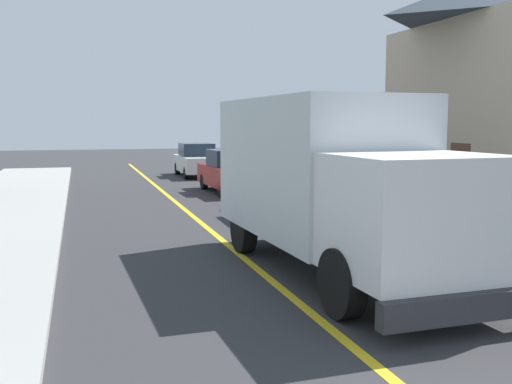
{
  "coord_description": "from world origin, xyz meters",
  "views": [
    {
      "loc": [
        -3.15,
        -1.97,
        2.75
      ],
      "look_at": [
        0.12,
        9.04,
        1.4
      ],
      "focal_mm": 41.97,
      "sensor_mm": 36.0,
      "label": 1
    }
  ],
  "objects": [
    {
      "name": "centre_line_yellow",
      "position": [
        0.0,
        10.0,
        0.0
      ],
      "size": [
        0.16,
        56.0,
        0.01
      ],
      "primitive_type": "cube",
      "color": "gold",
      "rests_on": "ground"
    },
    {
      "name": "box_truck",
      "position": [
        1.27,
        8.12,
        1.77
      ],
      "size": [
        2.69,
        7.27,
        3.2
      ],
      "color": "silver",
      "rests_on": "ground"
    },
    {
      "name": "parked_car_near",
      "position": [
        2.6,
        14.17,
        0.79
      ],
      "size": [
        1.92,
        4.45,
        1.67
      ],
      "color": "#2D4793",
      "rests_on": "ground"
    },
    {
      "name": "parked_car_mid",
      "position": [
        2.57,
        20.64,
        0.79
      ],
      "size": [
        1.92,
        4.45,
        1.67
      ],
      "color": "maroon",
      "rests_on": "ground"
    },
    {
      "name": "parked_car_far",
      "position": [
        2.6,
        27.93,
        0.79
      ],
      "size": [
        1.82,
        4.41,
        1.67
      ],
      "color": "silver",
      "rests_on": "ground"
    },
    {
      "name": "parked_van_across",
      "position": [
        5.2,
        14.49,
        0.79
      ],
      "size": [
        1.88,
        4.43,
        1.67
      ],
      "color": "#B7B7BC",
      "rests_on": "ground"
    },
    {
      "name": "stop_sign",
      "position": [
        4.62,
        11.63,
        1.86
      ],
      "size": [
        0.8,
        0.1,
        2.65
      ],
      "color": "gray",
      "rests_on": "ground"
    }
  ]
}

